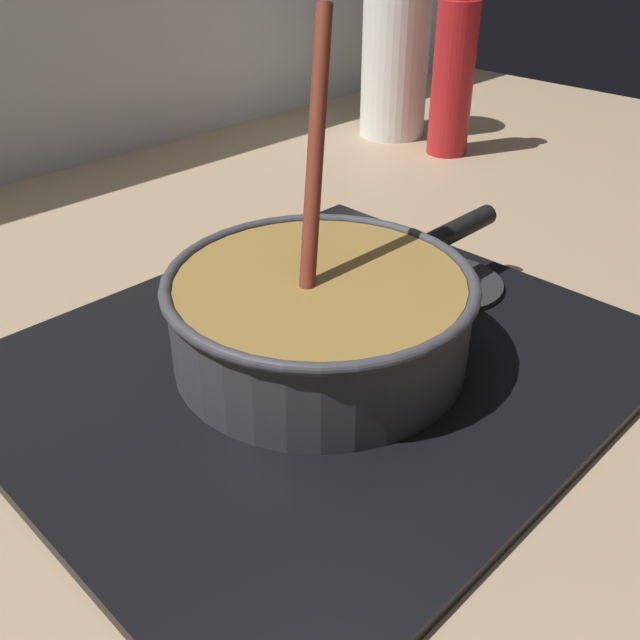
% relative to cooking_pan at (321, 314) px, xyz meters
% --- Properties ---
extents(ground, '(2.40, 1.60, 0.04)m').
position_rel_cooking_pan_xyz_m(ground, '(-0.04, -0.11, -0.08)').
color(ground, '#9E8466').
extents(hob_plate, '(0.56, 0.48, 0.01)m').
position_rel_cooking_pan_xyz_m(hob_plate, '(-0.00, 0.00, -0.05)').
color(hob_plate, black).
rests_on(hob_plate, ground).
extents(burner_ring, '(0.16, 0.16, 0.01)m').
position_rel_cooking_pan_xyz_m(burner_ring, '(-0.00, 0.00, -0.04)').
color(burner_ring, '#592D0C').
rests_on(burner_ring, hob_plate).
extents(spare_burner, '(0.12, 0.12, 0.01)m').
position_rel_cooking_pan_xyz_m(spare_burner, '(0.19, 0.00, -0.04)').
color(spare_burner, '#262628').
rests_on(spare_burner, hob_plate).
extents(cooking_pan, '(0.40, 0.28, 0.29)m').
position_rel_cooking_pan_xyz_m(cooking_pan, '(0.00, 0.00, 0.00)').
color(cooking_pan, '#38383D').
rests_on(cooking_pan, hob_plate).
extents(sauce_bottle, '(0.07, 0.07, 0.29)m').
position_rel_cooking_pan_xyz_m(sauce_bottle, '(0.59, 0.29, 0.07)').
color(sauce_bottle, red).
rests_on(sauce_bottle, ground).
extents(paper_towel_roll, '(0.11, 0.11, 0.28)m').
position_rel_cooking_pan_xyz_m(paper_towel_roll, '(0.61, 0.42, 0.08)').
color(paper_towel_roll, white).
rests_on(paper_towel_roll, ground).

